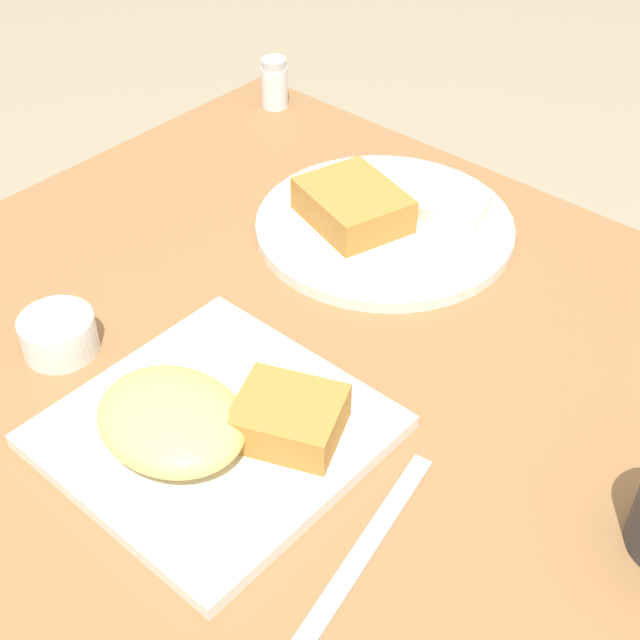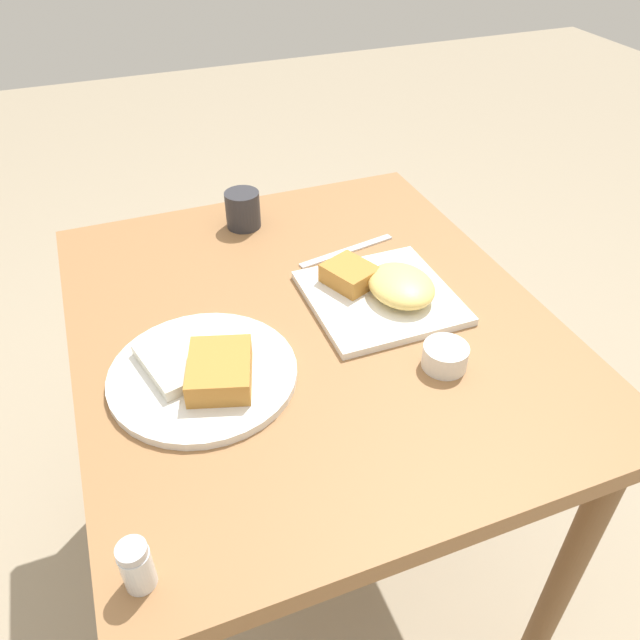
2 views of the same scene
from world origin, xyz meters
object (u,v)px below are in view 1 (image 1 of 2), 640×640
Objects in this scene: sauce_ramekin at (58,334)px; salt_shaker at (275,86)px; plate_oval_far at (380,219)px; plate_square_near at (210,426)px; butter_knife at (363,552)px.

sauce_ramekin is 0.54m from salt_shaker.
sauce_ramekin is (-0.11, -0.36, 0.01)m from plate_oval_far.
sauce_ramekin is at bearing -106.19° from plate_oval_far.
butter_knife is at bearing -0.33° from plate_square_near.
salt_shaker reaches higher than butter_knife.
plate_square_near reaches higher than butter_knife.
salt_shaker is (-0.30, 0.14, 0.01)m from plate_oval_far.
sauce_ramekin is at bearing -176.17° from plate_square_near.
plate_oval_far reaches higher than butter_knife.
butter_knife is at bearing -53.30° from plate_oval_far.
plate_square_near is 0.20m from sauce_ramekin.
salt_shaker reaches higher than sauce_ramekin.
salt_shaker reaches higher than plate_oval_far.
plate_square_near is 0.86× the size of plate_oval_far.
butter_knife is at bearing -41.25° from salt_shaker.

